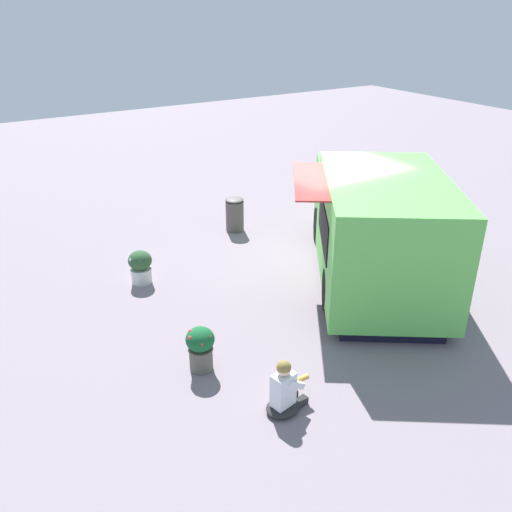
{
  "coord_description": "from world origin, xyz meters",
  "views": [
    {
      "loc": [
        -8.21,
        6.79,
        5.34
      ],
      "look_at": [
        -0.16,
        1.81,
        0.78
      ],
      "focal_mm": 37.56,
      "sensor_mm": 36.0,
      "label": 1
    }
  ],
  "objects_px": {
    "food_truck": "(376,227)",
    "planter_flowering_far": "(140,266)",
    "trash_bin": "(235,214)",
    "planter_flowering_near": "(200,347)",
    "person_customer": "(285,391)"
  },
  "relations": [
    {
      "from": "food_truck",
      "to": "planter_flowering_far",
      "type": "distance_m",
      "value": 4.91
    },
    {
      "from": "trash_bin",
      "to": "planter_flowering_near",
      "type": "bearing_deg",
      "value": 144.89
    },
    {
      "from": "planter_flowering_near",
      "to": "food_truck",
      "type": "bearing_deg",
      "value": -77.95
    },
    {
      "from": "person_customer",
      "to": "planter_flowering_near",
      "type": "bearing_deg",
      "value": 21.84
    },
    {
      "from": "person_customer",
      "to": "trash_bin",
      "type": "relative_size",
      "value": 0.99
    },
    {
      "from": "food_truck",
      "to": "planter_flowering_near",
      "type": "height_order",
      "value": "food_truck"
    },
    {
      "from": "planter_flowering_near",
      "to": "trash_bin",
      "type": "distance_m",
      "value": 5.69
    },
    {
      "from": "planter_flowering_near",
      "to": "planter_flowering_far",
      "type": "height_order",
      "value": "planter_flowering_near"
    },
    {
      "from": "food_truck",
      "to": "planter_flowering_far",
      "type": "xyz_separation_m",
      "value": [
        2.3,
        4.28,
        -0.76
      ]
    },
    {
      "from": "person_customer",
      "to": "planter_flowering_near",
      "type": "height_order",
      "value": "person_customer"
    },
    {
      "from": "food_truck",
      "to": "trash_bin",
      "type": "bearing_deg",
      "value": 18.66
    },
    {
      "from": "planter_flowering_far",
      "to": "food_truck",
      "type": "bearing_deg",
      "value": -118.25
    },
    {
      "from": "food_truck",
      "to": "trash_bin",
      "type": "height_order",
      "value": "food_truck"
    },
    {
      "from": "food_truck",
      "to": "planter_flowering_near",
      "type": "xyz_separation_m",
      "value": [
        -0.96,
        4.52,
        -0.71
      ]
    },
    {
      "from": "food_truck",
      "to": "planter_flowering_far",
      "type": "bearing_deg",
      "value": 61.75
    }
  ]
}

